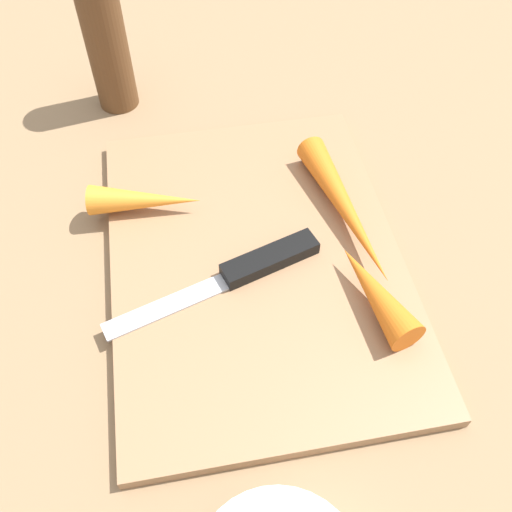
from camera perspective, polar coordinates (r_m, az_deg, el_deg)
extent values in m
plane|color=#8C6D4C|center=(0.53, 0.00, -0.79)|extent=(1.40, 1.40, 0.00)
cube|color=#99704C|center=(0.53, 0.00, -0.40)|extent=(0.36, 0.26, 0.01)
cube|color=#B7B7BC|center=(0.50, -8.84, -4.95)|extent=(0.05, 0.11, 0.00)
cube|color=black|center=(0.51, 1.40, -0.26)|extent=(0.05, 0.09, 0.01)
cone|color=orange|center=(0.56, -10.86, 5.41)|extent=(0.05, 0.11, 0.03)
cone|color=orange|center=(0.49, 11.61, -3.48)|extent=(0.10, 0.06, 0.03)
cone|color=orange|center=(0.55, 8.81, 4.65)|extent=(0.18, 0.05, 0.03)
cylinder|color=brown|center=(0.68, -14.40, 19.22)|extent=(0.04, 0.04, 0.14)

